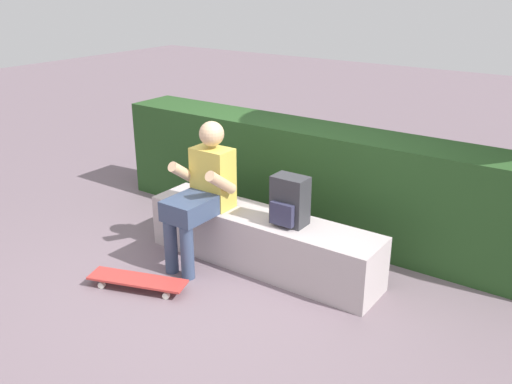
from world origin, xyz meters
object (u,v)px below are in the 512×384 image
object	(u,v)px
person_skater	(202,190)
backpack_on_bench	(289,201)
skateboard_near_person	(137,280)
bench_main	(262,241)

from	to	relation	value
person_skater	backpack_on_bench	size ratio (longest dim) A/B	3.04
backpack_on_bench	person_skater	bearing A→B (deg)	-164.23
skateboard_near_person	backpack_on_bench	distance (m)	1.36
bench_main	backpack_on_bench	bearing A→B (deg)	-1.99
person_skater	backpack_on_bench	distance (m)	0.76
bench_main	person_skater	bearing A→B (deg)	-154.86
skateboard_near_person	bench_main	bearing A→B (deg)	56.77
bench_main	backpack_on_bench	size ratio (longest dim) A/B	5.26
person_skater	backpack_on_bench	xyz separation A→B (m)	(0.73, 0.21, -0.00)
person_skater	skateboard_near_person	bearing A→B (deg)	-100.37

